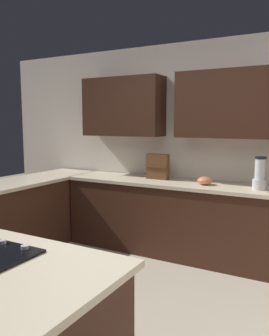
% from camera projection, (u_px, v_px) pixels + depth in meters
% --- Properties ---
extents(ground_plane, '(14.00, 14.00, 0.00)m').
position_uv_depth(ground_plane, '(106.00, 326.00, 2.78)').
color(ground_plane, '#9E937F').
extents(wall_back, '(6.00, 0.44, 2.60)m').
position_uv_depth(wall_back, '(189.00, 136.00, 4.40)').
color(wall_back, silver).
rests_on(wall_back, ground).
extents(lower_cabinets_back, '(2.80, 0.60, 0.86)m').
position_uv_depth(lower_cabinets_back, '(177.00, 220.00, 4.27)').
color(lower_cabinets_back, '#381E14').
rests_on(lower_cabinets_back, ground).
extents(countertop_back, '(2.84, 0.64, 0.04)m').
position_uv_depth(countertop_back, '(177.00, 183.00, 4.21)').
color(countertop_back, beige).
rests_on(countertop_back, lower_cabinets_back).
extents(lower_cabinets_side, '(0.60, 2.90, 0.86)m').
position_uv_depth(lower_cabinets_side, '(2.00, 224.00, 4.08)').
color(lower_cabinets_side, '#381E14').
rests_on(lower_cabinets_side, ground).
extents(countertop_side, '(0.64, 2.94, 0.04)m').
position_uv_depth(countertop_side, '(0.00, 186.00, 4.02)').
color(countertop_side, beige).
rests_on(countertop_side, lower_cabinets_side).
extents(blender, '(0.15, 0.15, 0.35)m').
position_uv_depth(blender, '(260.00, 175.00, 3.71)').
color(blender, silver).
rests_on(blender, countertop_back).
extents(mixing_bowl, '(0.17, 0.17, 0.09)m').
position_uv_depth(mixing_bowl, '(205.00, 181.00, 4.01)').
color(mixing_bowl, '#CC724C').
rests_on(mixing_bowl, countertop_back).
extents(spice_rack, '(0.28, 0.11, 0.32)m').
position_uv_depth(spice_rack, '(158.00, 167.00, 4.40)').
color(spice_rack, brown).
rests_on(spice_rack, countertop_back).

